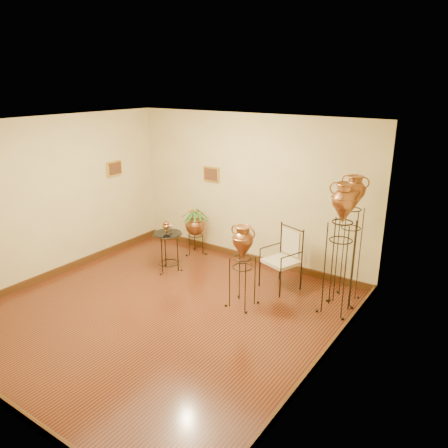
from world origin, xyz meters
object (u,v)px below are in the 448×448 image
Objects in this scene: amphora_tall at (350,239)px; planter_urn at (195,224)px; side_table at (168,251)px; armchair at (281,259)px; amphora_mid at (340,248)px.

amphora_tall reaches higher than planter_urn.
amphora_tall is at bearing 13.49° from side_table.
amphora_tall reaches higher than armchair.
amphora_mid reaches higher than side_table.
planter_urn is 1.09× the size of armchair.
amphora_tall is 1.80× the size of planter_urn.
amphora_tall is 1.01× the size of amphora_mid.
armchair is at bearing -169.03° from amphora_tall.
armchair is (-1.06, -0.20, -0.52)m from amphora_tall.
amphora_mid is 3.15m from side_table.
side_table is (0.11, -0.95, -0.25)m from planter_urn.
amphora_tall is 1.20m from armchair.
side_table is at bearing -173.99° from amphora_mid.
amphora_mid is at bearing 6.01° from side_table.
armchair is 2.09m from side_table.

